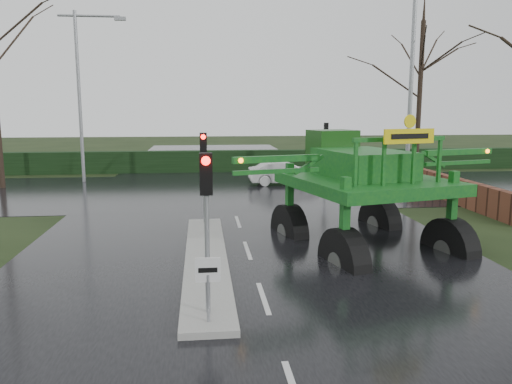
{
  "coord_description": "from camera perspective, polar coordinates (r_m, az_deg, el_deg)",
  "views": [
    {
      "loc": [
        -1.39,
        -11.02,
        4.4
      ],
      "look_at": [
        0.18,
        3.23,
        2.0
      ],
      "focal_mm": 35.0,
      "sensor_mm": 36.0,
      "label": 1
    }
  ],
  "objects": [
    {
      "name": "hedge_row",
      "position": [
        35.23,
        -4.03,
        3.54
      ],
      "size": [
        44.0,
        0.9,
        1.5
      ],
      "primitive_type": "cube",
      "color": "black",
      "rests_on": "ground"
    },
    {
      "name": "traffic_signal_mid",
      "position": [
        18.6,
        -6.01,
        3.87
      ],
      "size": [
        0.26,
        0.33,
        3.52
      ],
      "color": "gray",
      "rests_on": "ground"
    },
    {
      "name": "ground",
      "position": [
        11.94,
        0.85,
        -12.11
      ],
      "size": [
        140.0,
        140.0,
        0.0
      ],
      "primitive_type": "plane",
      "color": "black",
      "rests_on": "ground"
    },
    {
      "name": "street_light_right",
      "position": [
        24.98,
        16.69,
        12.77
      ],
      "size": [
        3.85,
        0.3,
        10.0
      ],
      "color": "gray",
      "rests_on": "ground"
    },
    {
      "name": "traffic_signal_near",
      "position": [
        10.17,
        -5.69,
        -0.79
      ],
      "size": [
        0.26,
        0.33,
        3.52
      ],
      "color": "gray",
      "rests_on": "ground"
    },
    {
      "name": "crop_sprayer",
      "position": [
        14.32,
        9.75,
        1.75
      ],
      "size": [
        9.22,
        6.78,
        5.29
      ],
      "rotation": [
        0.0,
        0.0,
        0.25
      ],
      "color": "black",
      "rests_on": "ground"
    },
    {
      "name": "brick_wall",
      "position": [
        29.76,
        17.3,
        1.74
      ],
      "size": [
        0.4,
        20.0,
        1.2
      ],
      "primitive_type": "cube",
      "color": "#592D1E",
      "rests_on": "ground"
    },
    {
      "name": "traffic_signal_far",
      "position": [
        32.06,
        7.99,
        6.18
      ],
      "size": [
        0.26,
        0.33,
        3.52
      ],
      "rotation": [
        0.0,
        0.0,
        3.14
      ],
      "color": "gray",
      "rests_on": "ground"
    },
    {
      "name": "keep_left_sign",
      "position": [
        10.09,
        -5.51,
        -9.89
      ],
      "size": [
        0.5,
        0.07,
        1.35
      ],
      "color": "gray",
      "rests_on": "ground"
    },
    {
      "name": "median_island",
      "position": [
        14.67,
        -5.72,
        -7.65
      ],
      "size": [
        1.2,
        10.0,
        0.16
      ],
      "primitive_type": "cube",
      "color": "gray",
      "rests_on": "ground"
    },
    {
      "name": "tree_right_far",
      "position": [
        35.17,
        18.3,
        12.46
      ],
      "size": [
        7.0,
        7.0,
        12.05
      ],
      "color": "black",
      "rests_on": "ground"
    },
    {
      "name": "road_main",
      "position": [
        21.52,
        -2.47,
        -2.29
      ],
      "size": [
        14.0,
        80.0,
        0.02
      ],
      "primitive_type": "cube",
      "color": "black",
      "rests_on": "ground"
    },
    {
      "name": "road_cross",
      "position": [
        27.41,
        -3.32,
        0.27
      ],
      "size": [
        80.0,
        12.0,
        0.02
      ],
      "primitive_type": "cube",
      "color": "black",
      "rests_on": "ground"
    },
    {
      "name": "street_light_left_far",
      "position": [
        31.79,
        -19.09,
        11.86
      ],
      "size": [
        3.85,
        0.3,
        10.0
      ],
      "color": "gray",
      "rests_on": "ground"
    },
    {
      "name": "white_sedan",
      "position": [
        29.24,
        3.26,
        0.84
      ],
      "size": [
        4.17,
        1.51,
        1.37
      ],
      "primitive_type": "imported",
      "rotation": [
        0.0,
        0.0,
        1.59
      ],
      "color": "silver",
      "rests_on": "ground"
    }
  ]
}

